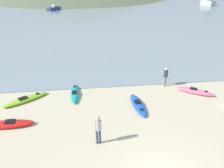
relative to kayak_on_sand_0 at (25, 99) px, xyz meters
The scene contains 10 objects.
bay_water 37.06m from the kayak_on_sand_0, 78.52° to the left, with size 160.00×70.00×0.06m, color gray.
kayak_on_sand_0 is the anchor object (origin of this frame).
kayak_on_sand_1 7.81m from the kayak_on_sand_0, 12.07° to the right, with size 0.92×2.87×0.31m.
kayak_on_sand_2 12.25m from the kayak_on_sand_0, ahead, with size 2.60×2.00×0.40m.
kayak_on_sand_4 3.41m from the kayak_on_sand_0, ahead, with size 0.62×2.88×0.33m.
kayak_on_sand_5 2.85m from the kayak_on_sand_0, 97.17° to the right, with size 2.97×0.75×0.37m.
person_near_foreground 6.88m from the kayak_on_sand_0, 45.29° to the right, with size 0.34×0.30×1.70m.
person_near_waterline 10.47m from the kayak_on_sand_0, ahead, with size 0.32×0.28×1.57m.
moored_boat_1 42.32m from the kayak_on_sand_0, 93.91° to the left, with size 3.10×3.60×1.25m.
moored_boat_2 60.43m from the kayak_on_sand_0, 50.48° to the left, with size 2.51×4.51×2.25m.
Camera 1 is at (-2.93, -5.57, 7.99)m, focal length 35.00 mm.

